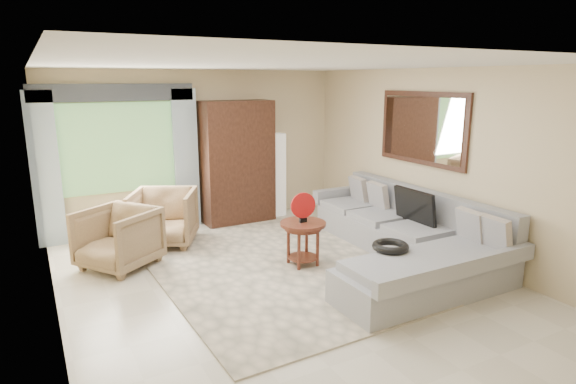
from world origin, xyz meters
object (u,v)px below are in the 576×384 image
potted_plant (87,226)px  floor_lamp (277,175)px  tv_screen (415,206)px  armchair_left (118,238)px  armoire (237,162)px  armchair_right (164,217)px  coffee_table (303,243)px  sectional_sofa (405,242)px

potted_plant → floor_lamp: floor_lamp is taller
tv_screen → armchair_left: size_ratio=0.83×
potted_plant → armoire: (2.47, -0.09, 0.80)m
armchair_right → armoire: bearing=49.4°
floor_lamp → armchair_right: bearing=-163.9°
tv_screen → coffee_table: 1.66m
coffee_table → armoire: bearing=88.5°
coffee_table → armchair_left: armchair_left is taller
armchair_left → coffee_table: bearing=27.7°
potted_plant → floor_lamp: size_ratio=0.34×
armoire → coffee_table: bearing=-91.5°
coffee_table → floor_lamp: 2.59m
armoire → armchair_left: bearing=-151.2°
coffee_table → armchair_right: armchair_right is taller
sectional_sofa → armchair_left: 3.84m
coffee_table → armoire: armoire is taller
armchair_right → floor_lamp: 2.37m
armchair_right → floor_lamp: floor_lamp is taller
floor_lamp → tv_screen: bearing=-76.0°
armchair_right → floor_lamp: bearing=43.5°
armchair_right → armoire: size_ratio=0.44×
potted_plant → floor_lamp: bearing=-0.6°
coffee_table → tv_screen: bearing=-14.6°
armchair_left → armchair_right: (0.76, 0.63, 0.02)m
armchair_left → armoire: bearing=83.9°
armchair_left → armoire: size_ratio=0.42×
tv_screen → coffee_table: (-1.56, 0.41, -0.40)m
sectional_sofa → tv_screen: (0.27, 0.15, 0.44)m
tv_screen → armoire: bearing=118.6°
armoire → floor_lamp: size_ratio=1.40×
coffee_table → armoire: (0.06, 2.34, 0.73)m
armchair_left → armchair_right: bearing=94.7°
sectional_sofa → coffee_table: sectional_sofa is taller
armchair_left → floor_lamp: (3.02, 1.28, 0.35)m
sectional_sofa → potted_plant: (-3.70, 2.99, -0.03)m
armchair_left → tv_screen: bearing=32.8°
sectional_sofa → floor_lamp: 3.03m
sectional_sofa → armchair_left: (-3.46, 1.67, 0.12)m
coffee_table → armoire: 2.46m
coffee_table → potted_plant: 3.43m
sectional_sofa → coffee_table: (-1.29, 0.55, 0.04)m
coffee_table → potted_plant: bearing=134.6°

